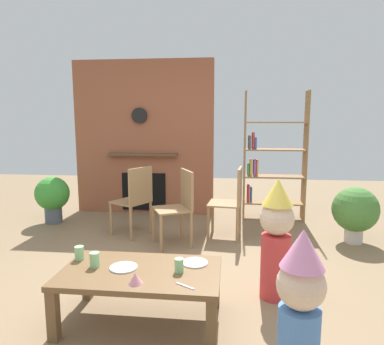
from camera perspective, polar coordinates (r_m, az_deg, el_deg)
name	(u,v)px	position (r m, az deg, el deg)	size (l,w,h in m)	color
ground_plane	(170,291)	(3.26, -3.58, -18.66)	(12.00, 12.00, 0.00)	#846B4C
brick_fireplace_feature	(144,138)	(5.62, -7.80, 5.53)	(2.20, 0.28, 2.40)	#935138
bookshelf	(269,161)	(5.32, 12.52, 1.87)	(0.90, 0.28, 1.90)	olive
coffee_table	(141,277)	(2.70, -8.36, -16.58)	(1.16, 0.66, 0.41)	brown
paper_cup_near_left	(179,265)	(2.60, -2.12, -14.88)	(0.07, 0.07, 0.10)	#8CD18C
paper_cup_near_right	(79,253)	(2.94, -17.90, -12.37)	(0.07, 0.07, 0.11)	#8CD18C
paper_cup_center	(95,260)	(2.77, -15.60, -13.53)	(0.07, 0.07, 0.11)	#8CD18C
paper_plate_front	(195,263)	(2.75, 0.46, -14.50)	(0.20, 0.20, 0.01)	white
paper_plate_rear	(124,267)	(2.72, -11.09, -14.95)	(0.20, 0.20, 0.01)	white
birthday_cake_slice	(135,278)	(2.46, -9.23, -16.65)	(0.10, 0.10, 0.08)	pink
table_fork	(185,286)	(2.42, -1.14, -18.01)	(0.15, 0.02, 0.01)	silver
child_with_cone_hat	(300,309)	(2.07, 17.18, -20.52)	(0.26, 0.26, 0.94)	#4C7FC6
child_in_pink	(276,236)	(3.02, 13.58, -9.97)	(0.28, 0.28, 1.02)	#D13838
dining_chair_left	(136,197)	(4.52, -9.18, -3.99)	(0.55, 0.55, 0.90)	#9E7A51
dining_chair_middle	(179,203)	(4.17, -2.10, -4.97)	(0.53, 0.53, 0.90)	#9E7A51
dining_chair_right	(232,198)	(4.43, 6.55, -4.20)	(0.44, 0.44, 0.90)	#9E7A51
potted_plant_tall	(355,211)	(4.68, 25.08, -5.65)	(0.54, 0.54, 0.69)	beige
potted_plant_short	(52,196)	(5.45, -21.80, -3.53)	(0.48, 0.48, 0.68)	#4C5660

